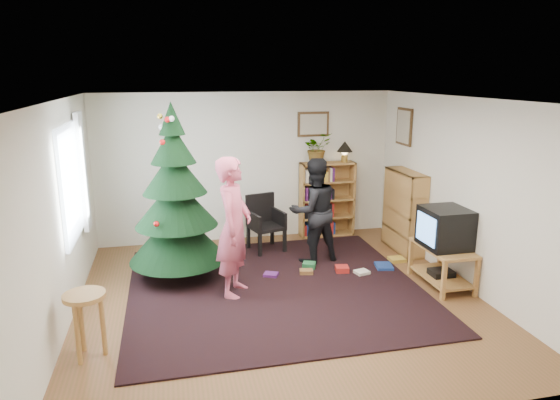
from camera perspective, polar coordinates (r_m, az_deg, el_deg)
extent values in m
plane|color=brown|center=(6.51, -0.01, -11.11)|extent=(5.00, 5.00, 0.00)
plane|color=white|center=(5.89, -0.01, 11.45)|extent=(5.00, 5.00, 0.00)
cube|color=silver|center=(8.48, -3.79, 3.77)|extent=(5.00, 0.02, 2.50)
cube|color=silver|center=(3.81, 8.53, -9.71)|extent=(5.00, 0.02, 2.50)
cube|color=silver|center=(6.05, -23.76, -1.71)|extent=(0.02, 5.00, 2.50)
cube|color=silver|center=(7.05, 20.20, 0.77)|extent=(0.02, 5.00, 2.50)
cube|color=black|center=(6.77, -0.58, -9.97)|extent=(3.80, 3.60, 0.02)
cube|color=silver|center=(6.57, -22.80, 1.81)|extent=(0.04, 1.20, 1.40)
cube|color=white|center=(7.24, -21.60, 3.00)|extent=(0.06, 0.35, 1.60)
cube|color=#4C3319|center=(8.61, 3.82, 8.64)|extent=(0.55, 0.03, 0.42)
cube|color=beige|center=(8.61, 3.82, 8.64)|extent=(0.47, 0.01, 0.34)
cube|color=#4C3319|center=(8.43, 14.02, 8.13)|extent=(0.03, 0.50, 0.60)
cube|color=beige|center=(8.43, 14.02, 8.13)|extent=(0.01, 0.42, 0.52)
cylinder|color=#3F2816|center=(7.24, -11.44, -7.59)|extent=(0.13, 0.13, 0.26)
cone|color=black|center=(7.06, -11.64, -3.75)|extent=(1.34, 1.34, 0.76)
cone|color=black|center=(6.94, -11.83, -0.17)|extent=(1.13, 1.13, 0.67)
cone|color=black|center=(6.85, -12.00, 3.21)|extent=(0.87, 0.87, 0.60)
cone|color=black|center=(6.79, -12.17, 6.31)|extent=(0.61, 0.61, 0.52)
cone|color=black|center=(6.75, -12.32, 9.13)|extent=(0.35, 0.35, 0.43)
cube|color=#B27F3F|center=(8.78, 5.39, 0.09)|extent=(0.95, 0.30, 1.30)
cube|color=#B27F3F|center=(8.64, 5.48, 4.18)|extent=(0.95, 0.30, 0.03)
cube|color=#B27F3F|center=(8.21, 14.02, -1.27)|extent=(0.30, 0.95, 1.30)
cube|color=#B27F3F|center=(8.07, 14.29, 3.08)|extent=(0.30, 0.95, 0.03)
cube|color=#B27F3F|center=(7.03, 18.17, -5.22)|extent=(0.52, 0.94, 0.04)
cube|color=#B27F3F|center=(6.66, 18.20, -8.85)|extent=(0.05, 0.05, 0.51)
cube|color=#B27F3F|center=(6.90, 21.54, -8.33)|extent=(0.05, 0.05, 0.51)
cube|color=#B27F3F|center=(7.37, 14.70, -6.33)|extent=(0.05, 0.05, 0.51)
cube|color=#B27F3F|center=(7.59, 17.82, -5.96)|extent=(0.05, 0.05, 0.51)
cube|color=#B27F3F|center=(7.17, 17.92, -8.32)|extent=(0.48, 0.90, 0.03)
cube|color=black|center=(7.15, 17.95, -7.91)|extent=(0.30, 0.25, 0.08)
cube|color=black|center=(6.94, 18.35, -3.02)|extent=(0.55, 0.60, 0.53)
cube|color=#5DA3FD|center=(6.81, 16.33, -3.21)|extent=(0.01, 0.47, 0.38)
cube|color=black|center=(7.99, -1.59, -3.08)|extent=(0.61, 0.61, 0.05)
cube|color=black|center=(8.13, -1.91, -0.92)|extent=(0.49, 0.18, 0.50)
cube|color=black|center=(7.81, -2.84, -5.08)|extent=(0.06, 0.06, 0.41)
cube|color=black|center=(7.90, 0.29, -4.85)|extent=(0.06, 0.06, 0.41)
cube|color=black|center=(8.22, -3.38, -4.09)|extent=(0.06, 0.06, 0.41)
cube|color=black|center=(8.30, -0.40, -3.89)|extent=(0.06, 0.06, 0.41)
cylinder|color=#B27F3F|center=(5.36, -21.49, -10.15)|extent=(0.41, 0.41, 0.05)
cylinder|color=#B27F3F|center=(5.48, -19.57, -13.39)|extent=(0.05, 0.05, 0.64)
cylinder|color=#B27F3F|center=(5.63, -21.74, -12.83)|extent=(0.05, 0.05, 0.64)
cylinder|color=#B27F3F|center=(5.40, -22.15, -14.06)|extent=(0.05, 0.05, 0.64)
imported|color=#C34E65|center=(6.33, -5.29, -3.13)|extent=(0.66, 0.78, 1.81)
imported|color=black|center=(7.47, 3.86, -1.24)|extent=(0.87, 0.74, 1.59)
imported|color=gray|center=(8.54, 4.25, 5.94)|extent=(0.57, 0.53, 0.52)
cylinder|color=#A57F33|center=(8.73, 7.37, 4.70)|extent=(0.11, 0.11, 0.11)
sphere|color=#FFD88C|center=(8.71, 7.40, 5.51)|extent=(0.11, 0.11, 0.11)
cone|color=black|center=(8.70, 7.42, 6.10)|extent=(0.27, 0.27, 0.18)
cube|color=#A51E19|center=(7.30, 7.09, -7.96)|extent=(0.20, 0.20, 0.08)
cube|color=navy|center=(7.56, 11.78, -7.39)|extent=(0.20, 0.20, 0.08)
cube|color=#1E592D|center=(7.40, 3.35, -7.58)|extent=(0.20, 0.20, 0.08)
cube|color=gold|center=(7.88, 13.21, -6.54)|extent=(0.20, 0.20, 0.08)
cube|color=brown|center=(7.19, 3.02, -8.23)|extent=(0.20, 0.20, 0.08)
cube|color=beige|center=(7.28, 9.33, -8.13)|extent=(0.20, 0.20, 0.08)
cube|color=#4C1959|center=(7.11, -1.04, -8.50)|extent=(0.20, 0.20, 0.08)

